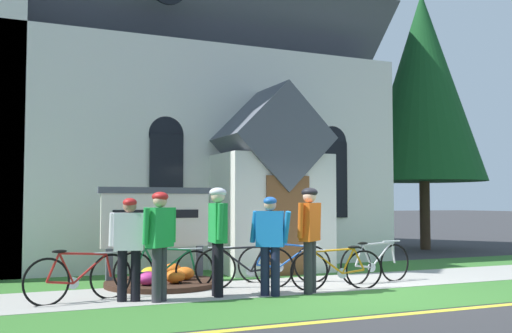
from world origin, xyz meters
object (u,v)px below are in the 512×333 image
(cyclist_in_blue_jersey, at_px, (270,238))
(bicycle_blue, at_px, (164,269))
(bicycle_black, at_px, (245,267))
(cyclist_in_white_jersey, at_px, (310,230))
(bicycle_yellow, at_px, (284,263))
(cyclist_in_green_jersey, at_px, (160,237))
(roadside_conifer, at_px, (423,87))
(church_sign, at_px, (156,220))
(bicycle_white, at_px, (337,269))
(cyclist_in_red_jersey, at_px, (129,241))
(bicycle_silver, at_px, (79,277))
(cyclist_in_yellow_jersey, at_px, (218,232))
(bicycle_red, at_px, (375,263))

(cyclist_in_blue_jersey, bearing_deg, bicycle_blue, 137.12)
(bicycle_black, relative_size, cyclist_in_white_jersey, 0.98)
(bicycle_yellow, bearing_deg, cyclist_in_green_jersey, -156.08)
(cyclist_in_blue_jersey, bearing_deg, bicycle_yellow, 55.72)
(cyclist_in_white_jersey, relative_size, roadside_conifer, 0.21)
(church_sign, relative_size, bicycle_blue, 1.25)
(bicycle_yellow, height_order, cyclist_in_green_jersey, cyclist_in_green_jersey)
(bicycle_white, xyz_separation_m, cyclist_in_blue_jersey, (-1.40, -0.19, 0.59))
(bicycle_black, bearing_deg, church_sign, 134.56)
(bicycle_yellow, bearing_deg, cyclist_in_red_jersey, -162.44)
(bicycle_silver, xyz_separation_m, cyclist_in_yellow_jersey, (2.13, -0.41, 0.68))
(bicycle_yellow, distance_m, cyclist_in_green_jersey, 3.08)
(bicycle_black, bearing_deg, bicycle_white, -29.73)
(bicycle_red, xyz_separation_m, cyclist_in_red_jersey, (-4.77, -0.28, 0.55))
(bicycle_yellow, bearing_deg, bicycle_blue, -178.71)
(bicycle_silver, bearing_deg, bicycle_blue, 23.06)
(bicycle_yellow, distance_m, cyclist_in_yellow_jersey, 2.19)
(church_sign, xyz_separation_m, cyclist_in_yellow_jersey, (0.51, -2.05, -0.14))
(bicycle_silver, bearing_deg, bicycle_black, 6.22)
(church_sign, height_order, bicycle_black, church_sign)
(church_sign, distance_m, bicycle_black, 2.03)
(cyclist_in_white_jersey, distance_m, cyclist_in_blue_jersey, 0.74)
(bicycle_silver, height_order, cyclist_in_white_jersey, cyclist_in_white_jersey)
(bicycle_blue, height_order, cyclist_in_blue_jersey, cyclist_in_blue_jersey)
(bicycle_silver, bearing_deg, cyclist_in_blue_jersey, -12.96)
(bicycle_black, height_order, bicycle_white, bicycle_black)
(bicycle_white, relative_size, cyclist_in_white_jersey, 0.95)
(church_sign, xyz_separation_m, cyclist_in_blue_jersey, (1.33, -2.32, -0.25))
(bicycle_black, distance_m, roadside_conifer, 11.54)
(bicycle_white, distance_m, bicycle_blue, 3.05)
(bicycle_black, height_order, cyclist_in_blue_jersey, cyclist_in_blue_jersey)
(church_sign, distance_m, bicycle_white, 3.56)
(bicycle_yellow, distance_m, cyclist_in_blue_jersey, 1.77)
(church_sign, xyz_separation_m, bicycle_white, (2.72, -2.14, -0.84))
(cyclist_in_red_jersey, xyz_separation_m, cyclist_in_green_jersey, (0.43, -0.22, 0.07))
(bicycle_white, bearing_deg, cyclist_in_yellow_jersey, 177.90)
(bicycle_silver, relative_size, cyclist_in_green_jersey, 1.01)
(bicycle_blue, bearing_deg, church_sign, 84.13)
(bicycle_yellow, height_order, bicycle_silver, bicycle_silver)
(bicycle_red, xyz_separation_m, bicycle_blue, (-3.96, 0.67, -0.01))
(cyclist_in_white_jersey, xyz_separation_m, cyclist_in_red_jersey, (-2.97, 0.41, -0.13))
(bicycle_white, height_order, cyclist_in_green_jersey, cyclist_in_green_jersey)
(bicycle_yellow, distance_m, bicycle_blue, 2.37)
(bicycle_black, height_order, bicycle_blue, bicycle_blue)
(bicycle_red, relative_size, bicycle_blue, 0.97)
(church_sign, distance_m, cyclist_in_red_jersey, 2.17)
(bicycle_yellow, bearing_deg, church_sign, 157.40)
(cyclist_in_white_jersey, bearing_deg, church_sign, 131.05)
(bicycle_red, bearing_deg, roadside_conifer, 44.34)
(church_sign, distance_m, cyclist_in_white_jersey, 3.13)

